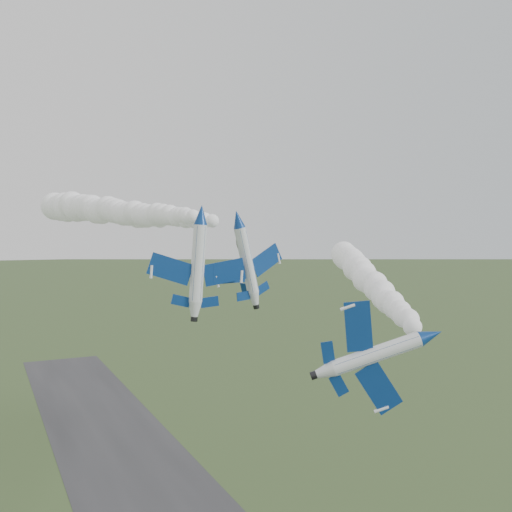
{
  "coord_description": "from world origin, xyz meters",
  "views": [
    {
      "loc": [
        -24.19,
        -44.16,
        42.74
      ],
      "look_at": [
        4.88,
        15.89,
        40.26
      ],
      "focal_mm": 40.0,
      "sensor_mm": 36.0,
      "label": 1
    }
  ],
  "objects": [
    {
      "name": "jet_lead",
      "position": [
        10.64,
        -6.91,
        34.08
      ],
      "size": [
        7.07,
        11.44,
        9.42
      ],
      "rotation": [
        0.0,
        1.24,
        -0.43
      ],
      "color": "silver"
    },
    {
      "name": "jet_pair_left",
      "position": [
        -0.18,
        20.53,
        45.2
      ],
      "size": [
        11.95,
        14.14,
        3.53
      ],
      "rotation": [
        0.0,
        0.07,
        -0.17
      ],
      "color": "silver"
    },
    {
      "name": "smoke_trail_jet_pair_right",
      "position": [
        -2.79,
        56.24,
        46.9
      ],
      "size": [
        19.8,
        66.29,
        5.96
      ],
      "primitive_type": null,
      "rotation": [
        0.0,
        0.0,
        0.21
      ],
      "color": "white"
    },
    {
      "name": "jet_pair_right",
      "position": [
        4.9,
        21.01,
        44.75
      ],
      "size": [
        10.71,
        12.97,
        3.94
      ],
      "rotation": [
        0.0,
        -0.25,
        0.21
      ],
      "color": "silver"
    },
    {
      "name": "smoke_trail_jet_lead",
      "position": [
        26.27,
        23.41,
        36.67
      ],
      "size": [
        30.21,
        58.81,
        4.88
      ],
      "primitive_type": null,
      "rotation": [
        0.0,
        0.0,
        -0.43
      ],
      "color": "white"
    },
    {
      "name": "smoke_trail_jet_pair_left",
      "position": [
        4.49,
        56.63,
        46.1
      ],
      "size": [
        15.66,
        64.85,
        4.81
      ],
      "primitive_type": null,
      "rotation": [
        0.0,
        0.0,
        -0.17
      ],
      "color": "white"
    }
  ]
}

